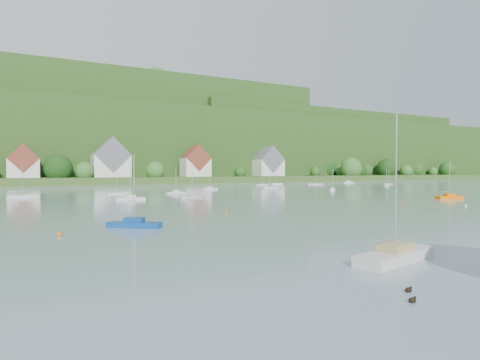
# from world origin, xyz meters

# --- Properties ---
(far_shore_strip) EXTENTS (600.00, 60.00, 3.00)m
(far_shore_strip) POSITION_xyz_m (0.00, 200.00, 1.50)
(far_shore_strip) COLOR #2E4F1D
(far_shore_strip) RESTS_ON ground
(forested_ridge) EXTENTS (620.00, 181.22, 69.89)m
(forested_ridge) POSITION_xyz_m (0.39, 268.57, 22.89)
(forested_ridge) COLOR #1D3F14
(forested_ridge) RESTS_ON ground
(village_building_1) EXTENTS (12.00, 9.36, 14.00)m
(village_building_1) POSITION_xyz_m (-30.00, 189.00, 8.75)
(village_building_1) COLOR silver
(village_building_1) RESTS_ON far_shore_strip
(village_building_2) EXTENTS (16.00, 11.44, 18.00)m
(village_building_2) POSITION_xyz_m (5.00, 188.00, 10.27)
(village_building_2) COLOR silver
(village_building_2) RESTS_ON far_shore_strip
(village_building_3) EXTENTS (13.00, 10.40, 15.50)m
(village_building_3) POSITION_xyz_m (45.00, 186.00, 9.43)
(village_building_3) COLOR silver
(village_building_3) RESTS_ON far_shore_strip
(village_building_4) EXTENTS (15.00, 10.40, 16.50)m
(village_building_4) POSITION_xyz_m (90.00, 190.00, 9.59)
(village_building_4) COLOR silver
(village_building_4) RESTS_ON far_shore_strip
(near_sailboat_1) EXTENTS (5.53, 4.80, 7.77)m
(near_sailboat_1) POSITION_xyz_m (-20.14, 41.22, 0.43)
(near_sailboat_1) COLOR navy
(near_sailboat_1) RESTS_ON ground
(near_sailboat_2) EXTENTS (7.56, 3.71, 9.83)m
(near_sailboat_2) POSITION_xyz_m (-8.73, 16.63, 0.49)
(near_sailboat_2) COLOR silver
(near_sailboat_2) RESTS_ON ground
(near_sailboat_5) EXTENTS (6.40, 3.06, 8.32)m
(near_sailboat_5) POSITION_xyz_m (50.12, 53.61, 0.44)
(near_sailboat_5) COLOR #EB6703
(near_sailboat_5) RESTS_ON ground
(mooring_buoy_2) EXTENTS (0.41, 0.41, 0.41)m
(mooring_buoy_2) POSITION_xyz_m (29.67, 48.58, 0.00)
(mooring_buoy_2) COLOR #D8610D
(mooring_buoy_2) RESTS_ON ground
(mooring_buoy_3) EXTENTS (0.42, 0.42, 0.42)m
(mooring_buoy_3) POSITION_xyz_m (-5.17, 49.42, 0.00)
(mooring_buoy_3) COLOR #D8610D
(mooring_buoy_3) RESTS_ON ground
(mooring_buoy_4) EXTENTS (0.44, 0.44, 0.44)m
(mooring_buoy_4) POSITION_xyz_m (35.09, 40.18, 0.00)
(mooring_buoy_4) COLOR white
(mooring_buoy_4) RESTS_ON ground
(mooring_buoy_5) EXTENTS (0.48, 0.48, 0.48)m
(mooring_buoy_5) POSITION_xyz_m (-27.65, 38.90, 0.00)
(mooring_buoy_5) COLOR #D8610D
(mooring_buoy_5) RESTS_ON ground
(duck_pair) EXTENTS (1.64, 1.47, 0.31)m
(duck_pair) POSITION_xyz_m (-14.24, 10.92, 0.10)
(duck_pair) COLOR black
(duck_pair) RESTS_ON ground
(far_sailboat_cluster) EXTENTS (201.82, 66.81, 8.71)m
(far_sailboat_cluster) POSITION_xyz_m (4.40, 115.17, 0.37)
(far_sailboat_cluster) COLOR silver
(far_sailboat_cluster) RESTS_ON ground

